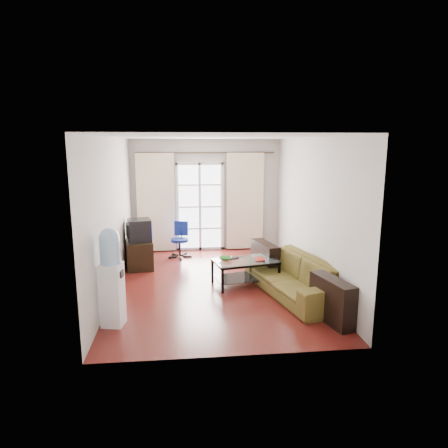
# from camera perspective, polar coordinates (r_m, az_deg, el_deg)

# --- Properties ---
(floor) EXTENTS (5.20, 5.20, 0.00)m
(floor) POSITION_cam_1_polar(r_m,az_deg,el_deg) (7.56, -1.31, -8.59)
(floor) COLOR maroon
(floor) RESTS_ON ground
(ceiling) EXTENTS (5.20, 5.20, 0.00)m
(ceiling) POSITION_cam_1_polar(r_m,az_deg,el_deg) (7.11, -1.41, 12.34)
(ceiling) COLOR white
(ceiling) RESTS_ON wall_back
(wall_back) EXTENTS (3.60, 0.02, 2.70)m
(wall_back) POSITION_cam_1_polar(r_m,az_deg,el_deg) (9.77, -2.62, 4.12)
(wall_back) COLOR silver
(wall_back) RESTS_ON floor
(wall_front) EXTENTS (3.60, 0.02, 2.70)m
(wall_front) POSITION_cam_1_polar(r_m,az_deg,el_deg) (4.68, 1.27, -3.82)
(wall_front) COLOR silver
(wall_front) RESTS_ON floor
(wall_left) EXTENTS (0.02, 5.20, 2.70)m
(wall_left) POSITION_cam_1_polar(r_m,az_deg,el_deg) (7.29, -15.61, 1.24)
(wall_left) COLOR silver
(wall_left) RESTS_ON floor
(wall_right) EXTENTS (0.02, 5.20, 2.70)m
(wall_right) POSITION_cam_1_polar(r_m,az_deg,el_deg) (7.57, 12.36, 1.76)
(wall_right) COLOR silver
(wall_right) RESTS_ON floor
(french_door) EXTENTS (1.16, 0.06, 2.15)m
(french_door) POSITION_cam_1_polar(r_m,az_deg,el_deg) (9.75, -3.46, 2.46)
(french_door) COLOR white
(french_door) RESTS_ON wall_back
(curtain_rod) EXTENTS (3.30, 0.04, 0.04)m
(curtain_rod) POSITION_cam_1_polar(r_m,az_deg,el_deg) (9.60, -2.64, 10.15)
(curtain_rod) COLOR #4C3F2D
(curtain_rod) RESTS_ON wall_back
(curtain_left) EXTENTS (0.90, 0.07, 2.35)m
(curtain_left) POSITION_cam_1_polar(r_m,az_deg,el_deg) (9.68, -9.68, 3.00)
(curtain_left) COLOR #FCF0CB
(curtain_left) RESTS_ON curtain_rod
(curtain_right) EXTENTS (0.90, 0.07, 2.35)m
(curtain_right) POSITION_cam_1_polar(r_m,az_deg,el_deg) (9.78, 3.01, 3.23)
(curtain_right) COLOR #FCF0CB
(curtain_right) RESTS_ON curtain_rod
(radiator) EXTENTS (0.64, 0.12, 0.64)m
(radiator) POSITION_cam_1_polar(r_m,az_deg,el_deg) (9.94, 2.08, -1.74)
(radiator) COLOR #99999C
(radiator) RESTS_ON floor
(sofa) EXTENTS (2.68, 1.92, 0.66)m
(sofa) POSITION_cam_1_polar(r_m,az_deg,el_deg) (7.07, 9.86, -7.34)
(sofa) COLOR brown
(sofa) RESTS_ON floor
(coffee_table) EXTENTS (1.28, 0.90, 0.47)m
(coffee_table) POSITION_cam_1_polar(r_m,az_deg,el_deg) (7.46, 3.07, -6.40)
(coffee_table) COLOR silver
(coffee_table) RESTS_ON floor
(bowl) EXTENTS (0.41, 0.41, 0.06)m
(bowl) POSITION_cam_1_polar(r_m,az_deg,el_deg) (7.41, 0.20, -4.93)
(bowl) COLOR #359255
(bowl) RESTS_ON coffee_table
(book) EXTENTS (0.19, 0.25, 0.02)m
(book) POSITION_cam_1_polar(r_m,az_deg,el_deg) (7.44, 4.40, -5.05)
(book) COLOR #A43914
(book) RESTS_ON coffee_table
(remote) EXTENTS (0.18, 0.13, 0.02)m
(remote) POSITION_cam_1_polar(r_m,az_deg,el_deg) (7.50, 1.48, -4.89)
(remote) COLOR black
(remote) RESTS_ON coffee_table
(tv_stand) EXTENTS (0.65, 0.87, 0.58)m
(tv_stand) POSITION_cam_1_polar(r_m,az_deg,el_deg) (8.67, -11.99, -4.20)
(tv_stand) COLOR black
(tv_stand) RESTS_ON floor
(crt_tv) EXTENTS (0.57, 0.58, 0.45)m
(crt_tv) POSITION_cam_1_polar(r_m,az_deg,el_deg) (8.56, -12.11, -0.84)
(crt_tv) COLOR black
(crt_tv) RESTS_ON tv_stand
(task_chair) EXTENTS (0.67, 0.67, 0.82)m
(task_chair) POSITION_cam_1_polar(r_m,az_deg,el_deg) (9.32, -6.29, -3.25)
(task_chair) COLOR black
(task_chair) RESTS_ON floor
(water_cooler) EXTENTS (0.34, 0.34, 1.43)m
(water_cooler) POSITION_cam_1_polar(r_m,az_deg,el_deg) (5.91, -15.80, -7.08)
(water_cooler) COLOR white
(water_cooler) RESTS_ON floor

